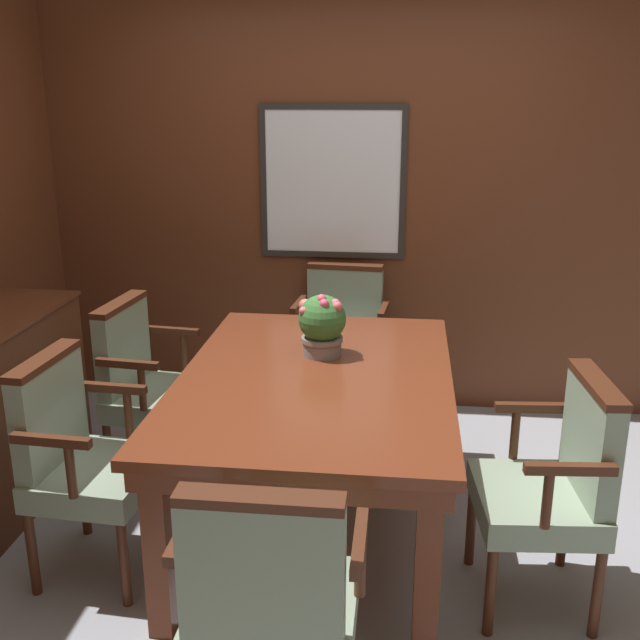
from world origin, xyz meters
TOP-DOWN VIEW (x-y plane):
  - ground_plane at (0.00, 0.00)m, footprint 14.00×14.00m
  - wall_back at (-0.00, 1.67)m, footprint 7.20×0.08m
  - dining_table at (-0.07, 0.17)m, footprint 1.18×1.74m
  - chair_left_far at (-0.99, 0.57)m, footprint 0.50×0.58m
  - chair_head_near at (-0.06, -1.04)m, footprint 0.55×0.46m
  - chair_right_near at (0.90, -0.23)m, footprint 0.49×0.57m
  - chair_left_near at (-1.00, -0.23)m, footprint 0.48×0.57m
  - chair_head_far at (-0.07, 1.42)m, footprint 0.57×0.49m
  - potted_plant at (-0.07, 0.41)m, footprint 0.23×0.22m

SIDE VIEW (x-z plane):
  - ground_plane at x=0.00m, z-range 0.00..0.00m
  - chair_left_far at x=-0.99m, z-range 0.06..1.00m
  - chair_head_near at x=-0.06m, z-range 0.06..1.00m
  - chair_right_near at x=0.90m, z-range 0.06..1.00m
  - chair_left_near at x=-1.00m, z-range 0.06..1.00m
  - chair_head_far at x=-0.07m, z-range 0.06..1.00m
  - dining_table at x=-0.07m, z-range 0.29..1.05m
  - potted_plant at x=-0.07m, z-range 0.76..1.06m
  - wall_back at x=0.00m, z-range 0.00..2.45m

